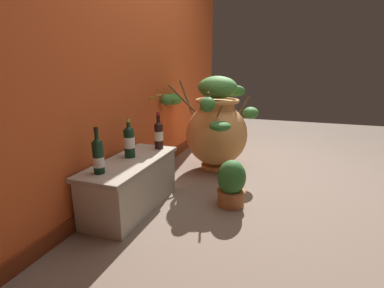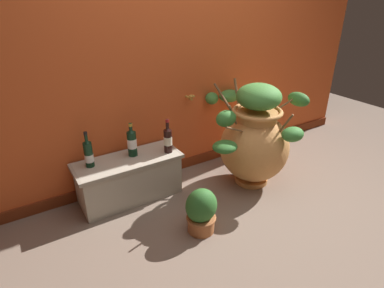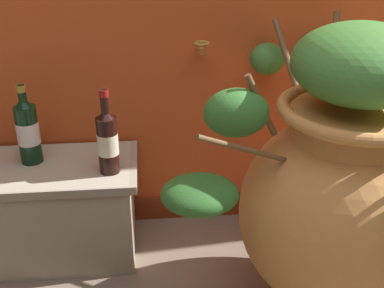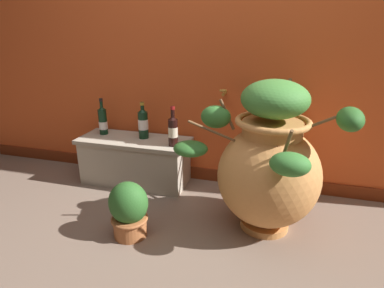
{
  "view_description": "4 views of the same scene",
  "coord_description": "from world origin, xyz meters",
  "px_view_note": "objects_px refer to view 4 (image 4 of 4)",
  "views": [
    {
      "loc": [
        -2.36,
        -0.16,
        1.02
      ],
      "look_at": [
        0.01,
        0.66,
        0.35
      ],
      "focal_mm": 27.22,
      "sensor_mm": 36.0,
      "label": 1
    },
    {
      "loc": [
        -1.41,
        -1.34,
        1.64
      ],
      "look_at": [
        -0.14,
        0.69,
        0.47
      ],
      "focal_mm": 29.96,
      "sensor_mm": 36.0,
      "label": 2
    },
    {
      "loc": [
        -0.14,
        -0.68,
        1.21
      ],
      "look_at": [
        -0.01,
        0.77,
        0.5
      ],
      "focal_mm": 46.47,
      "sensor_mm": 36.0,
      "label": 3
    },
    {
      "loc": [
        0.47,
        -1.29,
        1.21
      ],
      "look_at": [
        -0.09,
        0.67,
        0.47
      ],
      "focal_mm": 30.34,
      "sensor_mm": 36.0,
      "label": 4
    }
  ],
  "objects_px": {
    "wine_bottle_middle": "(103,120)",
    "wine_bottle_right": "(173,130)",
    "terracotta_urn": "(269,163)",
    "potted_shrub": "(129,210)",
    "wine_bottle_left": "(143,122)"
  },
  "relations": [
    {
      "from": "wine_bottle_middle",
      "to": "potted_shrub",
      "type": "bearing_deg",
      "value": -51.98
    },
    {
      "from": "wine_bottle_right",
      "to": "potted_shrub",
      "type": "bearing_deg",
      "value": -96.32
    },
    {
      "from": "terracotta_urn",
      "to": "potted_shrub",
      "type": "height_order",
      "value": "terracotta_urn"
    },
    {
      "from": "terracotta_urn",
      "to": "wine_bottle_middle",
      "type": "relative_size",
      "value": 3.36
    },
    {
      "from": "wine_bottle_left",
      "to": "wine_bottle_right",
      "type": "distance_m",
      "value": 0.3
    },
    {
      "from": "wine_bottle_left",
      "to": "potted_shrub",
      "type": "bearing_deg",
      "value": -73.62
    },
    {
      "from": "wine_bottle_right",
      "to": "potted_shrub",
      "type": "relative_size",
      "value": 0.84
    },
    {
      "from": "potted_shrub",
      "to": "wine_bottle_right",
      "type": "bearing_deg",
      "value": 83.68
    },
    {
      "from": "wine_bottle_left",
      "to": "potted_shrub",
      "type": "xyz_separation_m",
      "value": [
        0.21,
        -0.73,
        -0.32
      ]
    },
    {
      "from": "potted_shrub",
      "to": "wine_bottle_left",
      "type": "bearing_deg",
      "value": 106.38
    },
    {
      "from": "wine_bottle_middle",
      "to": "wine_bottle_right",
      "type": "distance_m",
      "value": 0.65
    },
    {
      "from": "wine_bottle_middle",
      "to": "wine_bottle_right",
      "type": "relative_size",
      "value": 0.99
    },
    {
      "from": "wine_bottle_left",
      "to": "wine_bottle_middle",
      "type": "bearing_deg",
      "value": 179.11
    },
    {
      "from": "wine_bottle_right",
      "to": "wine_bottle_middle",
      "type": "bearing_deg",
      "value": 170.44
    },
    {
      "from": "wine_bottle_middle",
      "to": "wine_bottle_right",
      "type": "bearing_deg",
      "value": -9.56
    }
  ]
}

